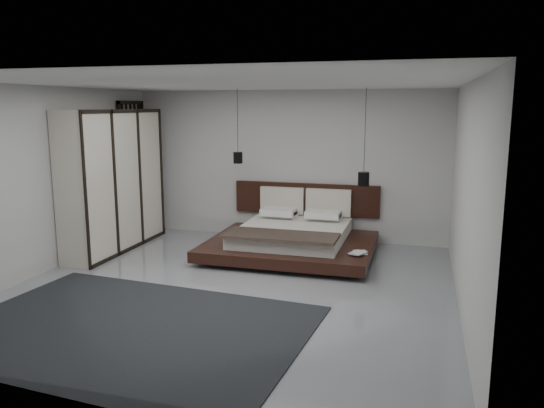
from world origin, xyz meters
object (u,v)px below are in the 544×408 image
(lattice_screen, at_px, (133,169))
(pendant_right, at_px, (364,179))
(rug, at_px, (128,329))
(bed, at_px, (293,237))
(wardrobe, at_px, (113,180))
(pendant_left, at_px, (238,157))

(lattice_screen, distance_m, pendant_right, 4.47)
(pendant_right, distance_m, rug, 4.76)
(lattice_screen, relative_size, pendant_right, 1.58)
(bed, relative_size, pendant_right, 1.68)
(rug, bearing_deg, wardrobe, 123.82)
(wardrobe, bearing_deg, bed, 10.29)
(bed, bearing_deg, pendant_right, 20.91)
(lattice_screen, bearing_deg, bed, -9.22)
(pendant_right, bearing_deg, wardrobe, -166.75)
(pendant_right, height_order, rug, pendant_right)
(pendant_right, relative_size, rug, 0.41)
(lattice_screen, relative_size, wardrobe, 1.04)
(pendant_left, xyz_separation_m, pendant_right, (2.27, 0.00, -0.30))
(lattice_screen, bearing_deg, pendant_right, -1.39)
(rug, bearing_deg, pendant_left, 91.25)
(bed, height_order, rug, bed)
(wardrobe, bearing_deg, lattice_screen, 102.86)
(wardrobe, bearing_deg, rug, -56.18)
(wardrobe, distance_m, rug, 3.86)
(pendant_left, height_order, rug, pendant_left)
(bed, relative_size, wardrobe, 1.10)
(lattice_screen, distance_m, rug, 4.91)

